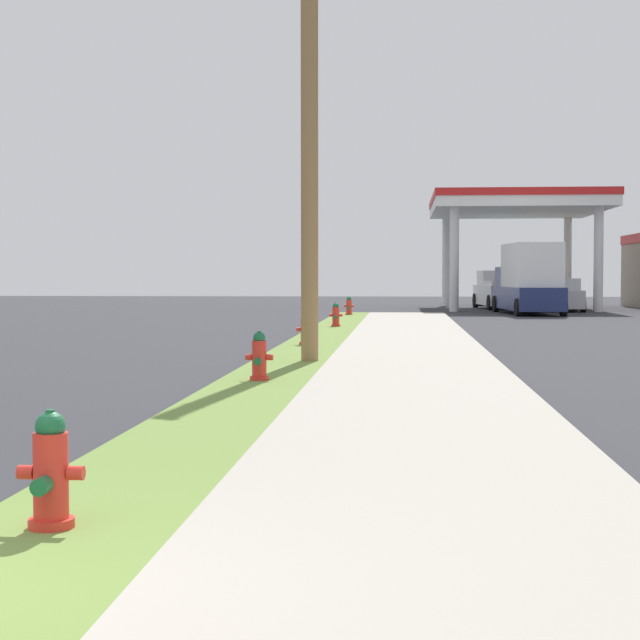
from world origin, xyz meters
The scene contains 11 objects.
fire_hydrant_nearest centered at (0.60, 1.79, 0.45)m, with size 0.42×0.38×0.74m.
fire_hydrant_second centered at (0.64, 10.95, 0.45)m, with size 0.42×0.38×0.74m.
fire_hydrant_third centered at (0.58, 19.06, 0.45)m, with size 0.42×0.37×0.74m.
fire_hydrant_fourth centered at (0.73, 27.59, 0.45)m, with size 0.42×0.37×0.74m.
fire_hydrant_fifth centered at (0.64, 37.38, 0.45)m, with size 0.42×0.38×0.74m.
utility_pole_midground centered at (1.09, 14.48, 4.53)m, with size 0.35×1.40×8.66m.
car_silver_by_near_pump centered at (10.41, 45.69, 0.72)m, with size 2.16×4.59×1.57m.
car_tan_by_far_pump centered at (10.52, 52.69, 0.72)m, with size 2.06×4.55×1.57m.
truck_navy_at_forecourt centered at (8.36, 41.51, 1.49)m, with size 2.62×6.55×3.11m.
truck_teal_on_apron centered at (8.30, 56.67, 0.91)m, with size 2.45×5.52×1.97m.
truck_white_at_far_bay centered at (7.86, 49.04, 0.91)m, with size 2.58×5.56×1.97m.
Camera 1 is at (2.79, -4.44, 1.70)m, focal length 57.72 mm.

